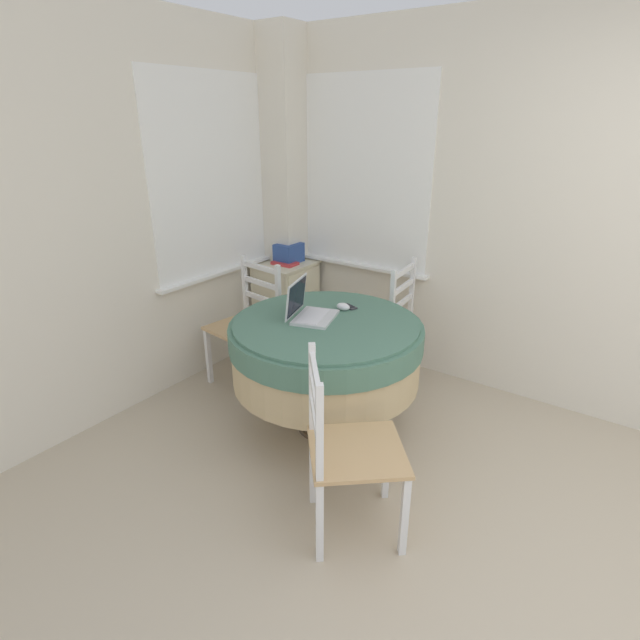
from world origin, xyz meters
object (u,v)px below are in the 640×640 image
at_px(laptop, 309,310).
at_px(cell_phone, 349,307).
at_px(dining_chair_near_back_window, 248,325).
at_px(round_dining_table, 326,347).
at_px(storage_box, 289,253).
at_px(book_on_cabinet, 285,263).
at_px(dining_chair_camera_near, 347,451).
at_px(corner_cabinet, 287,304).
at_px(computer_mouse, 343,307).
at_px(dining_chair_near_right_window, 383,320).

xyz_separation_m(laptop, cell_phone, (0.30, -0.11, -0.05)).
height_order(cell_phone, dining_chair_near_back_window, dining_chair_near_back_window).
relative_size(round_dining_table, storage_box, 5.42).
distance_m(dining_chair_near_back_window, book_on_cabinet, 0.73).
height_order(dining_chair_camera_near, storage_box, dining_chair_camera_near).
xyz_separation_m(cell_phone, corner_cabinet, (0.59, 1.01, -0.38)).
distance_m(dining_chair_camera_near, book_on_cabinet, 2.18).
relative_size(computer_mouse, cell_phone, 0.77).
bearing_deg(cell_phone, dining_chair_near_right_window, 5.33).
bearing_deg(storage_box, corner_cabinet, 174.11).
distance_m(cell_phone, dining_chair_camera_near, 1.14).
bearing_deg(computer_mouse, corner_cabinet, 56.80).
bearing_deg(computer_mouse, laptop, 156.68).
xyz_separation_m(dining_chair_camera_near, storage_box, (1.57, 1.59, 0.37)).
bearing_deg(storage_box, book_on_cabinet, -166.25).
relative_size(dining_chair_near_right_window, corner_cabinet, 1.24).
height_order(round_dining_table, corner_cabinet, round_dining_table).
bearing_deg(computer_mouse, cell_phone, -4.94).
distance_m(dining_chair_near_back_window, storage_box, 0.83).
bearing_deg(dining_chair_near_right_window, laptop, 176.54).
xyz_separation_m(round_dining_table, corner_cabinet, (0.88, 1.02, -0.21)).
xyz_separation_m(laptop, computer_mouse, (0.23, -0.10, -0.03)).
xyz_separation_m(laptop, dining_chair_near_right_window, (0.87, -0.05, -0.35)).
distance_m(dining_chair_near_back_window, dining_chair_camera_near, 1.65).
distance_m(round_dining_table, laptop, 0.25).
xyz_separation_m(computer_mouse, book_on_cabinet, (0.62, 0.98, -0.02)).
xyz_separation_m(storage_box, book_on_cabinet, (-0.08, -0.02, -0.07)).
relative_size(round_dining_table, book_on_cabinet, 5.72).
bearing_deg(dining_chair_near_right_window, round_dining_table, -175.54).
bearing_deg(laptop, dining_chair_near_right_window, -3.46).
bearing_deg(dining_chair_near_back_window, round_dining_table, -103.07).
xyz_separation_m(dining_chair_near_right_window, dining_chair_camera_near, (-1.51, -0.64, 0.00)).
bearing_deg(laptop, corner_cabinet, 45.40).
bearing_deg(book_on_cabinet, dining_chair_near_right_window, -88.87).
bearing_deg(cell_phone, laptop, 160.35).
relative_size(round_dining_table, dining_chair_near_right_window, 1.28).
height_order(dining_chair_near_back_window, book_on_cabinet, dining_chair_near_back_window).
height_order(round_dining_table, dining_chair_near_right_window, dining_chair_near_right_window).
height_order(dining_chair_near_back_window, corner_cabinet, dining_chair_near_back_window).
xyz_separation_m(computer_mouse, storage_box, (0.70, 1.00, 0.05)).
height_order(dining_chair_near_right_window, book_on_cabinet, dining_chair_near_right_window).
bearing_deg(round_dining_table, dining_chair_near_back_window, 76.93).
relative_size(round_dining_table, corner_cabinet, 1.58).
relative_size(round_dining_table, dining_chair_camera_near, 1.28).
bearing_deg(computer_mouse, dining_chair_near_back_window, 91.72).
xyz_separation_m(round_dining_table, storage_box, (0.92, 1.02, 0.25)).
bearing_deg(storage_box, dining_chair_near_back_window, -166.40).
height_order(round_dining_table, book_on_cabinet, book_on_cabinet).
relative_size(dining_chair_near_back_window, storage_box, 4.25).
bearing_deg(storage_box, laptop, -136.08).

